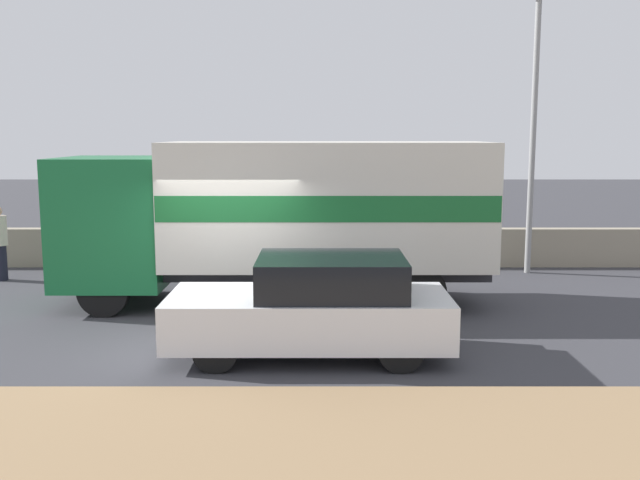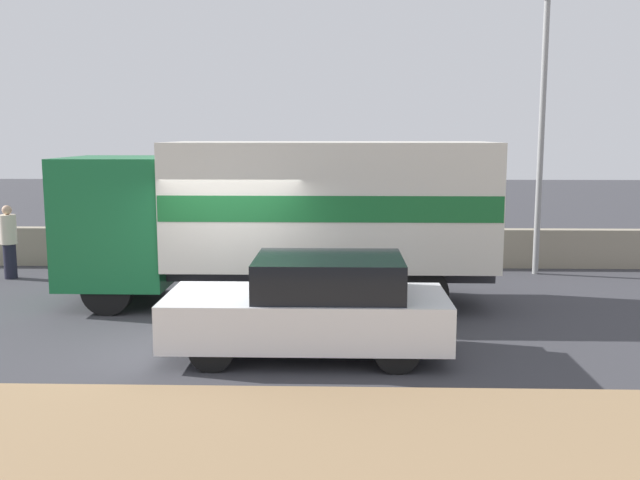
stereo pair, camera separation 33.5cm
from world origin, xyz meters
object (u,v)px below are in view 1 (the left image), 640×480
(street_lamp, at_px, (535,110))
(pedestrian, at_px, (0,242))
(car_hatchback, at_px, (316,307))
(box_truck, at_px, (284,211))

(street_lamp, distance_m, pedestrian, 12.58)
(car_hatchback, distance_m, pedestrian, 9.04)
(street_lamp, bearing_deg, car_hatchback, -128.11)
(box_truck, xyz_separation_m, car_hatchback, (0.63, -3.30, -1.08))
(car_hatchback, relative_size, pedestrian, 2.47)
(pedestrian, bearing_deg, car_hatchback, -37.66)
(car_hatchback, xyz_separation_m, pedestrian, (-7.15, 5.52, 0.13))
(pedestrian, bearing_deg, street_lamp, 4.23)
(box_truck, bearing_deg, pedestrian, -18.77)
(box_truck, height_order, car_hatchback, box_truck)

